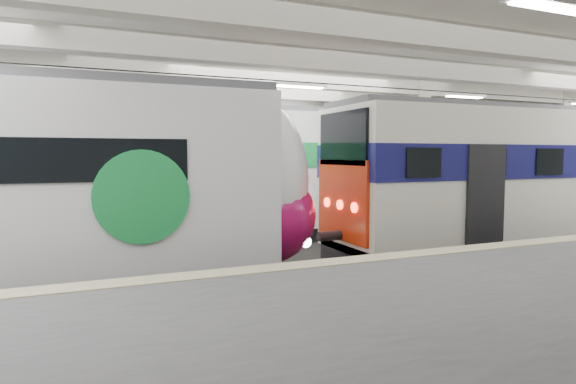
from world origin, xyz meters
name	(u,v)px	position (x,y,z in m)	size (l,w,h in m)	color
station_hall	(372,142)	(0.00, -1.74, 3.24)	(36.00, 24.00, 5.75)	black
modern_emu	(10,195)	(-7.03, 0.00, 2.20)	(13.90, 2.87, 4.48)	white
older_rer	(529,177)	(6.77, 0.00, 2.28)	(13.16, 2.91, 4.35)	silver
far_train	(114,174)	(-4.82, 5.50, 2.37)	(14.54, 3.51, 4.59)	white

